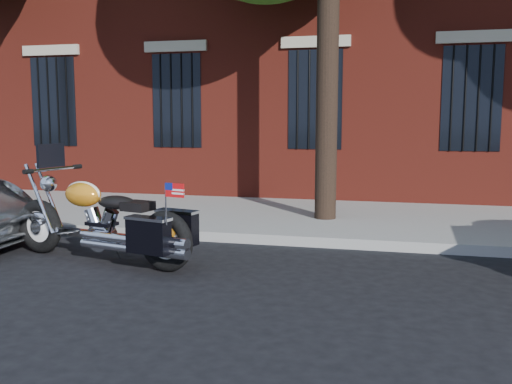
# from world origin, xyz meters

# --- Properties ---
(ground) EXTENTS (120.00, 120.00, 0.00)m
(ground) POSITION_xyz_m (0.00, 0.00, 0.00)
(ground) COLOR black
(ground) RESTS_ON ground
(curb) EXTENTS (40.00, 0.16, 0.15)m
(curb) POSITION_xyz_m (0.00, 1.38, 0.07)
(curb) COLOR gray
(curb) RESTS_ON ground
(sidewalk) EXTENTS (40.00, 3.60, 0.15)m
(sidewalk) POSITION_xyz_m (0.00, 3.26, 0.07)
(sidewalk) COLOR gray
(sidewalk) RESTS_ON ground
(motorcycle) EXTENTS (2.82, 1.28, 1.49)m
(motorcycle) POSITION_xyz_m (-1.86, -0.22, 0.50)
(motorcycle) COLOR black
(motorcycle) RESTS_ON ground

